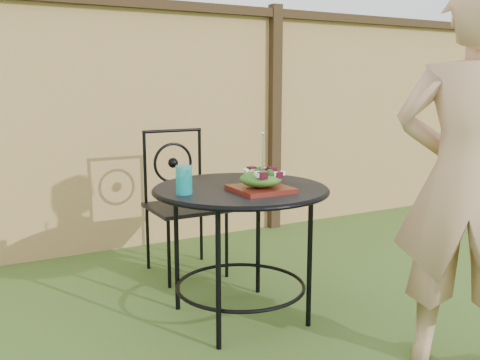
# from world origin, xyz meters

# --- Properties ---
(fence) EXTENTS (8.00, 0.12, 1.90)m
(fence) POSITION_xyz_m (-0.00, 2.19, 0.95)
(fence) COLOR #DCB16D
(fence) RESTS_ON ground
(patio_table) EXTENTS (0.92, 0.92, 0.72)m
(patio_table) POSITION_xyz_m (0.15, 0.65, 0.59)
(patio_table) COLOR black
(patio_table) RESTS_ON ground
(patio_chair) EXTENTS (0.46, 0.46, 0.95)m
(patio_chair) POSITION_xyz_m (0.17, 1.49, 0.50)
(patio_chair) COLOR black
(patio_chair) RESTS_ON ground
(diner) EXTENTS (0.71, 0.73, 1.68)m
(diner) POSITION_xyz_m (0.77, -0.25, 0.84)
(diner) COLOR tan
(diner) RESTS_ON ground
(salad_plate) EXTENTS (0.27, 0.27, 0.02)m
(salad_plate) POSITION_xyz_m (0.18, 0.49, 0.74)
(salad_plate) COLOR #40090B
(salad_plate) RESTS_ON patio_table
(salad) EXTENTS (0.21, 0.21, 0.08)m
(salad) POSITION_xyz_m (0.18, 0.49, 0.79)
(salad) COLOR #235614
(salad) RESTS_ON salad_plate
(fork) EXTENTS (0.01, 0.01, 0.18)m
(fork) POSITION_xyz_m (0.19, 0.49, 0.92)
(fork) COLOR silver
(fork) RESTS_ON salad
(drinking_glass) EXTENTS (0.08, 0.08, 0.14)m
(drinking_glass) POSITION_xyz_m (-0.18, 0.62, 0.79)
(drinking_glass) COLOR #0D959A
(drinking_glass) RESTS_ON patio_table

